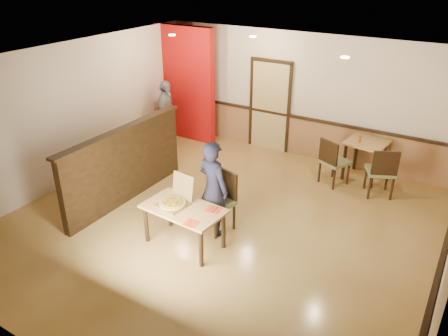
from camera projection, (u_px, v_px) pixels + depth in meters
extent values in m
plane|color=#AF8A44|center=(222.00, 223.00, 7.70)|extent=(7.00, 7.00, 0.00)
plane|color=black|center=(221.00, 64.00, 6.47)|extent=(7.00, 7.00, 0.00)
plane|color=beige|center=(303.00, 97.00, 9.77)|extent=(7.00, 0.00, 7.00)
plane|color=beige|center=(73.00, 114.00, 8.72)|extent=(0.00, 7.00, 7.00)
cube|color=#96673C|center=(300.00, 137.00, 10.16)|extent=(7.00, 0.04, 0.90)
cube|color=black|center=(301.00, 118.00, 9.94)|extent=(7.00, 0.06, 0.06)
cube|color=#96673C|center=(441.00, 268.00, 5.87)|extent=(0.04, 7.00, 0.90)
cube|color=black|center=(447.00, 239.00, 5.68)|extent=(0.06, 7.00, 0.06)
cube|color=tan|center=(270.00, 106.00, 10.27)|extent=(0.90, 0.06, 2.10)
cube|color=black|center=(125.00, 166.00, 8.17)|extent=(0.14, 3.00, 1.40)
cube|color=black|center=(121.00, 130.00, 7.86)|extent=(0.20, 3.10, 0.05)
cube|color=#A80D0C|center=(185.00, 84.00, 10.74)|extent=(1.60, 0.20, 2.78)
cylinder|color=beige|center=(172.00, 35.00, 8.94)|extent=(0.14, 0.14, 0.02)
cylinder|color=beige|center=(253.00, 36.00, 8.77)|extent=(0.14, 0.14, 0.02)
cylinder|color=beige|center=(345.00, 57.00, 6.97)|extent=(0.14, 0.14, 0.02)
cube|color=tan|center=(184.00, 209.00, 6.84)|extent=(1.33, 0.82, 0.04)
cylinder|color=black|center=(146.00, 224.00, 7.07)|extent=(0.07, 0.07, 0.65)
cylinder|color=black|center=(170.00, 209.00, 7.49)|extent=(0.07, 0.07, 0.65)
cylinder|color=black|center=(201.00, 248.00, 6.49)|extent=(0.07, 0.07, 0.65)
cylinder|color=black|center=(223.00, 230.00, 6.91)|extent=(0.07, 0.07, 0.65)
cube|color=olive|center=(216.00, 202.00, 7.32)|extent=(0.64, 0.64, 0.07)
cube|color=black|center=(227.00, 183.00, 7.34)|extent=(0.49, 0.18, 0.49)
cylinder|color=black|center=(199.00, 217.00, 7.46)|extent=(0.05, 0.05, 0.45)
cylinder|color=black|center=(217.00, 208.00, 7.72)|extent=(0.05, 0.05, 0.45)
cylinder|color=black|center=(215.00, 227.00, 7.18)|extent=(0.05, 0.05, 0.45)
cylinder|color=black|center=(234.00, 218.00, 7.44)|extent=(0.05, 0.05, 0.45)
cube|color=olive|center=(335.00, 162.00, 8.83)|extent=(0.65, 0.65, 0.06)
cube|color=black|center=(329.00, 152.00, 8.61)|extent=(0.44, 0.24, 0.47)
cylinder|color=black|center=(348.00, 175.00, 8.90)|extent=(0.05, 0.05, 0.42)
cylinder|color=black|center=(334.00, 180.00, 8.70)|extent=(0.05, 0.05, 0.42)
cylinder|color=black|center=(333.00, 168.00, 9.21)|extent=(0.05, 0.05, 0.42)
cylinder|color=black|center=(319.00, 173.00, 9.01)|extent=(0.05, 0.05, 0.42)
cube|color=olive|center=(381.00, 171.00, 8.41)|extent=(0.67, 0.67, 0.07)
cube|color=black|center=(386.00, 163.00, 8.08)|extent=(0.46, 0.25, 0.48)
cylinder|color=black|center=(387.00, 180.00, 8.70)|extent=(0.05, 0.05, 0.44)
cylinder|color=black|center=(392.00, 190.00, 8.32)|extent=(0.05, 0.05, 0.44)
cylinder|color=black|center=(365.00, 179.00, 8.74)|extent=(0.05, 0.05, 0.44)
cylinder|color=black|center=(369.00, 189.00, 8.36)|extent=(0.05, 0.05, 0.44)
cube|color=tan|center=(367.00, 142.00, 8.90)|extent=(0.85, 0.85, 0.04)
cylinder|color=black|center=(344.00, 162.00, 9.03)|extent=(0.07, 0.07, 0.79)
cylinder|color=black|center=(356.00, 152.00, 9.47)|extent=(0.07, 0.07, 0.79)
cylinder|color=black|center=(373.00, 170.00, 8.70)|extent=(0.07, 0.07, 0.79)
cylinder|color=black|center=(384.00, 160.00, 9.14)|extent=(0.07, 0.07, 0.79)
imported|color=black|center=(213.00, 188.00, 7.13)|extent=(0.68, 0.53, 1.64)
imported|color=gray|center=(166.00, 114.00, 10.52)|extent=(0.68, 1.03, 1.62)
cube|color=brown|center=(173.00, 205.00, 6.88)|extent=(0.47, 0.47, 0.03)
cube|color=brown|center=(183.00, 186.00, 6.96)|extent=(0.43, 0.13, 0.42)
cylinder|color=gold|center=(173.00, 203.00, 6.87)|extent=(0.46, 0.46, 0.03)
cube|color=#EE3710|center=(191.00, 223.00, 6.43)|extent=(0.22, 0.22, 0.00)
cylinder|color=silver|center=(189.00, 222.00, 6.44)|extent=(0.02, 0.18, 0.01)
cube|color=silver|center=(193.00, 224.00, 6.41)|extent=(0.02, 0.19, 0.00)
cube|color=#EE3710|center=(213.00, 210.00, 6.78)|extent=(0.24, 0.24, 0.00)
cylinder|color=silver|center=(212.00, 209.00, 6.79)|extent=(0.03, 0.19, 0.01)
cube|color=silver|center=(215.00, 210.00, 6.76)|extent=(0.04, 0.20, 0.00)
cylinder|color=brown|center=(360.00, 139.00, 8.82)|extent=(0.06, 0.06, 0.16)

